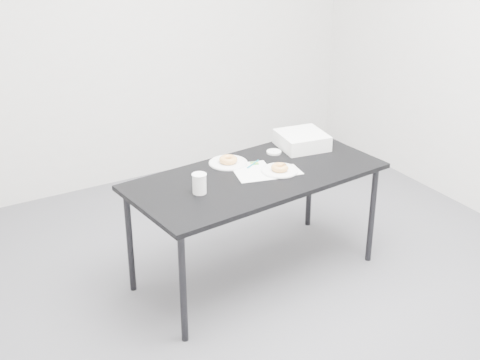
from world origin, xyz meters
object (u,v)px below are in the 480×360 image
coffee_cup (199,183)px  plate_far (228,163)px  donut_near (280,167)px  donut_far (228,160)px  plate_near (280,171)px  table (256,182)px  bakery_box (302,140)px  pen (253,164)px  scorecard (253,171)px

coffee_cup → plate_far: bearing=39.4°
donut_near → donut_far: bearing=128.1°
plate_near → donut_near: donut_near is taller
table → bakery_box: bearing=18.6°
pen → plate_far: size_ratio=0.55×
donut_far → donut_near: bearing=-51.9°
plate_far → plate_near: bearing=-51.9°
table → plate_far: size_ratio=6.65×
scorecard → donut_far: (-0.07, 0.19, 0.02)m
coffee_cup → pen: bearing=21.7°
table → plate_near: 0.16m
coffee_cup → bakery_box: bearing=17.2°
donut_far → coffee_cup: bearing=-140.6°
table → donut_near: donut_near is taller
plate_near → coffee_cup: bearing=-178.0°
donut_far → bakery_box: bakery_box is taller
table → plate_near: size_ratio=7.14×
donut_near → plate_near: bearing=-90.0°
donut_near → coffee_cup: (-0.56, -0.02, 0.03)m
table → pen: 0.15m
donut_far → bakery_box: bearing=-0.8°
coffee_cup → bakery_box: 0.95m
scorecard → coffee_cup: coffee_cup is taller
pen → bakery_box: bakery_box is taller
plate_near → donut_near: 0.02m
plate_far → scorecard: bearing=-69.9°
plate_near → bakery_box: (0.35, 0.26, 0.04)m
scorecard → coffee_cup: (-0.42, -0.10, 0.06)m
table → donut_far: size_ratio=14.16×
donut_far → coffee_cup: coffee_cup is taller
pen → table: bearing=-142.2°
pen → donut_far: 0.16m
pen → coffee_cup: size_ratio=1.13×
bakery_box → plate_far: bearing=-172.3°
scorecard → pen: (0.05, 0.09, 0.01)m
plate_far → coffee_cup: coffee_cup is taller
pen → donut_near: 0.19m
plate_far → donut_far: (0.00, 0.00, 0.02)m
pen → donut_far: (-0.12, 0.10, 0.02)m
plate_near → coffee_cup: 0.56m
bakery_box → plate_near: bearing=-134.6°
table → donut_far: bearing=100.2°
plate_far → table: bearing=-74.2°
coffee_cup → table: bearing=8.1°
scorecard → donut_far: 0.20m
table → donut_far: donut_far is taller
plate_near → donut_near: bearing=90.0°
bakery_box → table: bearing=-147.3°
plate_far → donut_far: bearing=0.0°
donut_near → coffee_cup: size_ratio=0.89×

